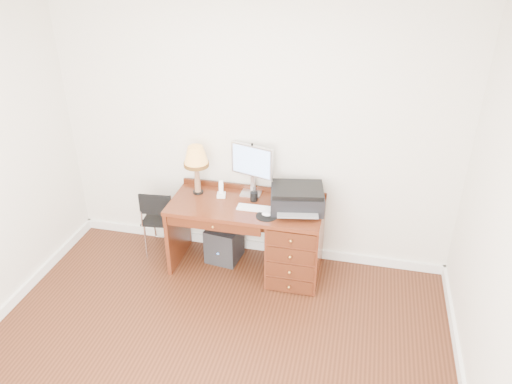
% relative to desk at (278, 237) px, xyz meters
% --- Properties ---
extents(ground, '(4.00, 4.00, 0.00)m').
position_rel_desk_xyz_m(ground, '(-0.32, -1.40, -0.41)').
color(ground, '#35170C').
rests_on(ground, ground).
extents(room_shell, '(4.00, 4.00, 4.00)m').
position_rel_desk_xyz_m(room_shell, '(-0.32, -0.77, -0.36)').
color(room_shell, silver).
rests_on(room_shell, ground).
extents(desk, '(1.50, 0.67, 0.75)m').
position_rel_desk_xyz_m(desk, '(0.00, 0.00, 0.00)').
color(desk, '#5B2513').
rests_on(desk, ground).
extents(monitor, '(0.44, 0.21, 0.52)m').
position_rel_desk_xyz_m(monitor, '(-0.33, 0.24, 0.67)').
color(monitor, silver).
rests_on(monitor, desk).
extents(keyboard, '(0.40, 0.12, 0.02)m').
position_rel_desk_xyz_m(keyboard, '(-0.19, -0.06, 0.34)').
color(keyboard, white).
rests_on(keyboard, desk).
extents(mouse_pad, '(0.20, 0.20, 0.04)m').
position_rel_desk_xyz_m(mouse_pad, '(-0.08, -0.17, 0.35)').
color(mouse_pad, black).
rests_on(mouse_pad, desk).
extents(printer, '(0.56, 0.47, 0.22)m').
position_rel_desk_xyz_m(printer, '(0.17, 0.04, 0.45)').
color(printer, black).
rests_on(printer, desk).
extents(leg_lamp, '(0.25, 0.25, 0.51)m').
position_rel_desk_xyz_m(leg_lamp, '(-0.85, 0.12, 0.71)').
color(leg_lamp, black).
rests_on(leg_lamp, desk).
extents(phone, '(0.10, 0.10, 0.18)m').
position_rel_desk_xyz_m(phone, '(-0.60, 0.09, 0.39)').
color(phone, white).
rests_on(phone, desk).
extents(pen_cup, '(0.08, 0.08, 0.09)m').
position_rel_desk_xyz_m(pen_cup, '(-0.27, 0.09, 0.38)').
color(pen_cup, black).
rests_on(pen_cup, desk).
extents(chair, '(0.40, 0.40, 0.78)m').
position_rel_desk_xyz_m(chair, '(-1.26, 0.04, 0.06)').
color(chair, black).
rests_on(chair, ground).
extents(equipment_box, '(0.37, 0.37, 0.38)m').
position_rel_desk_xyz_m(equipment_box, '(-0.59, 0.10, -0.22)').
color(equipment_box, black).
rests_on(equipment_box, ground).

